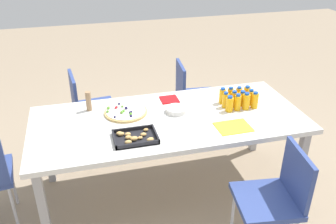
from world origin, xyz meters
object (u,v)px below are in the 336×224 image
object	(u,v)px
juice_bottle_1	(239,94)
cardboard_tube	(89,101)
chair_near_right	(88,105)
chair_near_left	(191,93)
juice_bottle_4	(251,97)
juice_bottle_5	(242,99)
napkin_stack	(169,99)
party_table	(169,124)
juice_bottle_2	(230,95)
fruit_pizza	(126,112)
juice_bottle_3	(222,96)
juice_bottle_0	(247,94)
paper_folder	(233,127)
juice_bottle_9	(246,101)
juice_bottle_10	(238,103)
juice_bottle_8	(255,100)
juice_bottle_7	(226,100)
juice_bottle_6	(234,99)
plate_stack	(176,110)
juice_bottle_11	(230,104)
snack_tray	(135,137)
chair_far_left	(277,194)

from	to	relation	value
juice_bottle_1	cardboard_tube	world-z (taller)	cardboard_tube
chair_near_right	chair_near_left	distance (m)	1.07
juice_bottle_4	juice_bottle_1	bearing A→B (deg)	-50.81
juice_bottle_5	napkin_stack	distance (m)	0.62
party_table	juice_bottle_2	distance (m)	0.61
juice_bottle_2	fruit_pizza	bearing A→B (deg)	-1.71
chair_near_left	juice_bottle_2	size ratio (longest dim) A/B	6.00
chair_near_left	juice_bottle_3	xyz separation A→B (m)	(-0.04, 0.70, 0.29)
juice_bottle_0	paper_folder	size ratio (longest dim) A/B	0.52
juice_bottle_5	napkin_stack	bearing A→B (deg)	-23.97
juice_bottle_0	juice_bottle_1	world-z (taller)	juice_bottle_0
juice_bottle_9	juice_bottle_10	world-z (taller)	juice_bottle_9
juice_bottle_1	juice_bottle_8	bearing A→B (deg)	116.25
chair_near_right	juice_bottle_7	xyz separation A→B (m)	(-1.11, 0.78, 0.29)
party_table	fruit_pizza	distance (m)	0.37
juice_bottle_6	juice_bottle_10	distance (m)	0.07
juice_bottle_7	plate_stack	distance (m)	0.42
juice_bottle_2	fruit_pizza	world-z (taller)	juice_bottle_2
chair_near_left	juice_bottle_4	world-z (taller)	juice_bottle_4
chair_near_left	juice_bottle_4	distance (m)	0.88
napkin_stack	juice_bottle_11	bearing A→B (deg)	142.53
juice_bottle_6	juice_bottle_1	bearing A→B (deg)	-134.17
chair_near_right	juice_bottle_9	world-z (taller)	juice_bottle_9
juice_bottle_2	chair_near_right	bearing A→B (deg)	-30.58
juice_bottle_10	snack_tray	bearing A→B (deg)	14.55
party_table	juice_bottle_3	xyz separation A→B (m)	(-0.51, -0.14, 0.12)
juice_bottle_3	juice_bottle_4	xyz separation A→B (m)	(-0.22, 0.08, -0.00)
juice_bottle_4	juice_bottle_11	bearing A→B (deg)	17.50
chair_near_right	napkin_stack	bearing A→B (deg)	46.62
juice_bottle_8	juice_bottle_7	bearing A→B (deg)	-17.19
party_table	juice_bottle_3	size ratio (longest dim) A/B	15.39
juice_bottle_10	cardboard_tube	size ratio (longest dim) A/B	0.86
juice_bottle_3	juice_bottle_7	distance (m)	0.08
chair_near_left	juice_bottle_3	distance (m)	0.76
chair_far_left	juice_bottle_7	bearing A→B (deg)	9.19
juice_bottle_4	juice_bottle_6	world-z (taller)	juice_bottle_6
juice_bottle_5	cardboard_tube	world-z (taller)	cardboard_tube
party_table	plate_stack	xyz separation A→B (m)	(-0.08, -0.08, 0.08)
chair_far_left	juice_bottle_11	bearing A→B (deg)	9.09
juice_bottle_8	juice_bottle_10	world-z (taller)	juice_bottle_8
juice_bottle_8	napkin_stack	bearing A→B (deg)	-26.20
juice_bottle_9	plate_stack	xyz separation A→B (m)	(0.57, -0.09, -0.05)
juice_bottle_9	juice_bottle_4	bearing A→B (deg)	-137.11
juice_bottle_9	napkin_stack	world-z (taller)	juice_bottle_9
juice_bottle_4	plate_stack	world-z (taller)	juice_bottle_4
chair_far_left	cardboard_tube	distance (m)	1.61
chair_near_left	napkin_stack	bearing A→B (deg)	-30.23
juice_bottle_8	juice_bottle_9	size ratio (longest dim) A/B	0.98
juice_bottle_3	juice_bottle_10	world-z (taller)	juice_bottle_10
party_table	juice_bottle_8	world-z (taller)	juice_bottle_8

